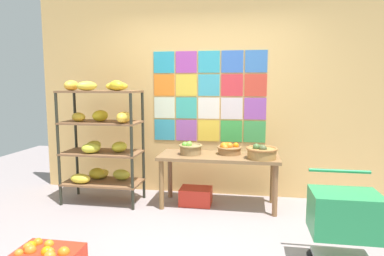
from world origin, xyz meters
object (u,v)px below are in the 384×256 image
Objects in this scene: produce_crate_under_table at (196,196)px; fruit_basket_left at (190,148)px; shopping_cart at (344,217)px; banana_shelf_unit at (101,136)px; display_table at (219,162)px; fruit_basket_back_left at (262,152)px; fruit_basket_centre at (229,149)px.

fruit_basket_left is at bearing -162.25° from produce_crate_under_table.
produce_crate_under_table is 1.96m from shopping_cart.
banana_shelf_unit is 1.07× the size of display_table.
produce_crate_under_table is (-0.80, 0.12, -0.62)m from fruit_basket_back_left.
display_table is 0.55m from fruit_basket_back_left.
fruit_basket_back_left reaches higher than shopping_cart.
fruit_basket_left is at bearing 147.11° from shopping_cart.
fruit_basket_left is 0.48m from fruit_basket_centre.
fruit_basket_centre reaches higher than produce_crate_under_table.
fruit_basket_back_left reaches higher than fruit_basket_left.
fruit_basket_back_left reaches higher than produce_crate_under_table.
fruit_basket_left is at bearing -167.86° from fruit_basket_centre.
fruit_basket_centre reaches higher than display_table.
display_table is at bearing 166.99° from fruit_basket_back_left.
banana_shelf_unit is 1.53m from display_table.
shopping_cart is at bearing -62.19° from fruit_basket_back_left.
fruit_basket_left is at bearing -176.98° from display_table.
fruit_basket_left is 0.87m from fruit_basket_back_left.
shopping_cart is (2.63, -1.20, -0.42)m from banana_shelf_unit.
shopping_cart is at bearing -42.48° from produce_crate_under_table.
fruit_basket_centre is at bearing 134.19° from shopping_cart.
display_table is (1.49, 0.10, -0.30)m from banana_shelf_unit.
fruit_basket_back_left is at bearing 125.62° from shopping_cart.
fruit_basket_left is at bearing 173.41° from fruit_basket_back_left.
fruit_basket_centre is 0.39× the size of shopping_cart.
fruit_basket_back_left is 0.93× the size of produce_crate_under_table.
banana_shelf_unit reaches higher than fruit_basket_back_left.
banana_shelf_unit is at bearing 179.58° from fruit_basket_back_left.
shopping_cart is (0.62, -1.18, -0.28)m from fruit_basket_back_left.
display_table is at bearing -0.59° from produce_crate_under_table.
display_table is 5.01× the size of fruit_basket_left.
banana_shelf_unit is 1.43m from produce_crate_under_table.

